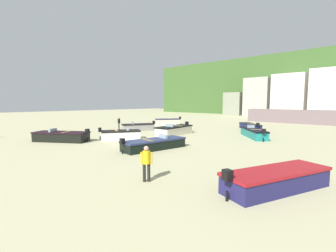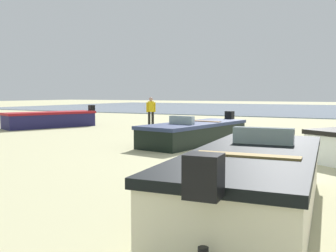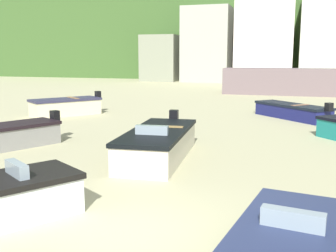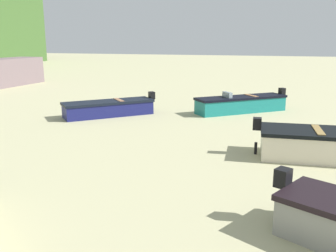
{
  "view_description": "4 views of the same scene",
  "coord_description": "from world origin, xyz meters",
  "px_view_note": "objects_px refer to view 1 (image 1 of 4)",
  "views": [
    {
      "loc": [
        15.31,
        -13.63,
        3.55
      ],
      "look_at": [
        -4.87,
        8.46,
        0.5
      ],
      "focal_mm": 25.03,
      "sensor_mm": 36.0,
      "label": 1
    },
    {
      "loc": [
        -2.81,
        11.22,
        1.8
      ],
      "look_at": [
        0.79,
        4.39,
        1.15
      ],
      "focal_mm": 40.57,
      "sensor_mm": 36.0,
      "label": 2
    },
    {
      "loc": [
        2.76,
        -6.51,
        3.29
      ],
      "look_at": [
        -1.66,
        7.74,
        0.7
      ],
      "focal_mm": 42.96,
      "sensor_mm": 36.0,
      "label": 3
    },
    {
      "loc": [
        -13.85,
        7.3,
        3.82
      ],
      "look_at": [
        -1.14,
        11.4,
        0.66
      ],
      "focal_mm": 39.06,
      "sensor_mm": 36.0,
      "label": 4
    }
  ],
  "objects_px": {
    "boat_cream_0": "(174,130)",
    "beach_walker_foreground": "(146,161)",
    "boat_grey_7": "(138,127)",
    "boat_navy_1": "(276,180)",
    "boat_navy_2": "(250,127)",
    "boat_cream_6": "(168,122)",
    "boat_black_4": "(61,136)",
    "boat_teal_8": "(253,133)",
    "boat_white_3": "(121,135)",
    "beach_walker_distant": "(119,122)",
    "boat_black_5": "(154,144)"
  },
  "relations": [
    {
      "from": "boat_cream_0",
      "to": "beach_walker_foreground",
      "type": "distance_m",
      "value": 15.32
    },
    {
      "from": "boat_grey_7",
      "to": "beach_walker_foreground",
      "type": "bearing_deg",
      "value": 167.07
    },
    {
      "from": "boat_grey_7",
      "to": "boat_navy_1",
      "type": "bearing_deg",
      "value": -179.12
    },
    {
      "from": "boat_navy_2",
      "to": "boat_cream_6",
      "type": "xyz_separation_m",
      "value": [
        -12.32,
        -2.44,
        0.08
      ]
    },
    {
      "from": "boat_cream_6",
      "to": "boat_black_4",
      "type": "bearing_deg",
      "value": 137.83
    },
    {
      "from": "boat_teal_8",
      "to": "boat_black_4",
      "type": "bearing_deg",
      "value": -170.53
    },
    {
      "from": "boat_navy_2",
      "to": "boat_grey_7",
      "type": "xyz_separation_m",
      "value": [
        -9.93,
        -10.52,
        0.05
      ]
    },
    {
      "from": "boat_white_3",
      "to": "beach_walker_foreground",
      "type": "bearing_deg",
      "value": 1.5
    },
    {
      "from": "beach_walker_foreground",
      "to": "beach_walker_distant",
      "type": "height_order",
      "value": "same"
    },
    {
      "from": "boat_white_3",
      "to": "boat_cream_6",
      "type": "height_order",
      "value": "boat_cream_6"
    },
    {
      "from": "boat_cream_0",
      "to": "beach_walker_distant",
      "type": "xyz_separation_m",
      "value": [
        -8.5,
        -1.19,
        0.47
      ]
    },
    {
      "from": "boat_black_4",
      "to": "boat_cream_6",
      "type": "xyz_separation_m",
      "value": [
        -3.51,
        18.08,
        0.03
      ]
    },
    {
      "from": "beach_walker_foreground",
      "to": "boat_black_5",
      "type": "bearing_deg",
      "value": -93.82
    },
    {
      "from": "boat_black_4",
      "to": "boat_grey_7",
      "type": "distance_m",
      "value": 10.07
    },
    {
      "from": "boat_white_3",
      "to": "boat_grey_7",
      "type": "height_order",
      "value": "boat_white_3"
    },
    {
      "from": "boat_black_5",
      "to": "beach_walker_foreground",
      "type": "height_order",
      "value": "beach_walker_foreground"
    },
    {
      "from": "boat_navy_2",
      "to": "boat_cream_6",
      "type": "bearing_deg",
      "value": 147.0
    },
    {
      "from": "boat_navy_1",
      "to": "boat_teal_8",
      "type": "relative_size",
      "value": 1.07
    },
    {
      "from": "beach_walker_foreground",
      "to": "beach_walker_distant",
      "type": "bearing_deg",
      "value": -79.5
    },
    {
      "from": "boat_navy_1",
      "to": "boat_navy_2",
      "type": "height_order",
      "value": "boat_navy_1"
    },
    {
      "from": "boat_navy_1",
      "to": "boat_teal_8",
      "type": "height_order",
      "value": "boat_teal_8"
    },
    {
      "from": "boat_teal_8",
      "to": "beach_walker_foreground",
      "type": "height_order",
      "value": "beach_walker_foreground"
    },
    {
      "from": "boat_cream_0",
      "to": "boat_black_4",
      "type": "relative_size",
      "value": 1.02
    },
    {
      "from": "boat_white_3",
      "to": "beach_walker_foreground",
      "type": "height_order",
      "value": "beach_walker_foreground"
    },
    {
      "from": "boat_navy_1",
      "to": "beach_walker_foreground",
      "type": "height_order",
      "value": "beach_walker_foreground"
    },
    {
      "from": "boat_navy_1",
      "to": "boat_navy_2",
      "type": "bearing_deg",
      "value": 137.64
    },
    {
      "from": "boat_navy_1",
      "to": "beach_walker_foreground",
      "type": "bearing_deg",
      "value": -126.32
    },
    {
      "from": "boat_navy_2",
      "to": "boat_black_4",
      "type": "bearing_deg",
      "value": -157.43
    },
    {
      "from": "boat_black_4",
      "to": "boat_teal_8",
      "type": "xyz_separation_m",
      "value": [
        11.88,
        14.16,
        -0.01
      ]
    },
    {
      "from": "boat_white_3",
      "to": "boat_grey_7",
      "type": "distance_m",
      "value": 7.1
    },
    {
      "from": "boat_white_3",
      "to": "boat_teal_8",
      "type": "distance_m",
      "value": 13.21
    },
    {
      "from": "boat_black_5",
      "to": "boat_cream_6",
      "type": "distance_m",
      "value": 19.25
    },
    {
      "from": "boat_cream_0",
      "to": "boat_cream_6",
      "type": "xyz_separation_m",
      "value": [
        -8.18,
        7.82,
        -0.0
      ]
    },
    {
      "from": "boat_cream_6",
      "to": "boat_grey_7",
      "type": "distance_m",
      "value": 8.42
    },
    {
      "from": "boat_navy_2",
      "to": "boat_black_4",
      "type": "height_order",
      "value": "boat_black_4"
    },
    {
      "from": "boat_black_4",
      "to": "boat_cream_6",
      "type": "bearing_deg",
      "value": -21.51
    },
    {
      "from": "boat_black_4",
      "to": "beach_walker_distant",
      "type": "relative_size",
      "value": 3.1
    },
    {
      "from": "boat_cream_6",
      "to": "beach_walker_foreground",
      "type": "xyz_separation_m",
      "value": [
        17.22,
        -20.18,
        0.47
      ]
    },
    {
      "from": "boat_navy_1",
      "to": "beach_walker_distant",
      "type": "bearing_deg",
      "value": -178.65
    },
    {
      "from": "boat_navy_2",
      "to": "beach_walker_foreground",
      "type": "relative_size",
      "value": 2.61
    },
    {
      "from": "boat_navy_2",
      "to": "boat_cream_0",
      "type": "bearing_deg",
      "value": -156.16
    },
    {
      "from": "boat_cream_6",
      "to": "boat_navy_2",
      "type": "bearing_deg",
      "value": -131.96
    },
    {
      "from": "boat_white_3",
      "to": "boat_teal_8",
      "type": "relative_size",
      "value": 0.81
    },
    {
      "from": "beach_walker_foreground",
      "to": "boat_grey_7",
      "type": "bearing_deg",
      "value": -86.23
    },
    {
      "from": "boat_navy_2",
      "to": "boat_white_3",
      "type": "distance_m",
      "value": 17.2
    },
    {
      "from": "boat_black_4",
      "to": "beach_walker_foreground",
      "type": "xyz_separation_m",
      "value": [
        13.71,
        -2.09,
        0.5
      ]
    },
    {
      "from": "boat_white_3",
      "to": "beach_walker_distant",
      "type": "relative_size",
      "value": 2.36
    },
    {
      "from": "boat_black_5",
      "to": "boat_teal_8",
      "type": "distance_m",
      "value": 11.39
    },
    {
      "from": "boat_cream_6",
      "to": "beach_walker_distant",
      "type": "bearing_deg",
      "value": 124.79
    },
    {
      "from": "boat_grey_7",
      "to": "beach_walker_foreground",
      "type": "height_order",
      "value": "beach_walker_foreground"
    }
  ]
}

